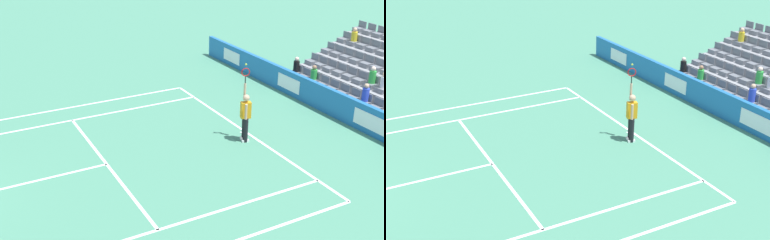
% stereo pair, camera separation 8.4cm
% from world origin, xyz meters
% --- Properties ---
extents(line_baseline, '(10.97, 0.10, 0.01)m').
position_xyz_m(line_baseline, '(0.00, -11.89, 0.00)').
color(line_baseline, white).
rests_on(line_baseline, ground).
extents(line_service, '(8.23, 0.10, 0.01)m').
position_xyz_m(line_service, '(0.00, -6.40, 0.00)').
color(line_service, white).
rests_on(line_service, ground).
extents(line_centre_service, '(0.10, 6.40, 0.01)m').
position_xyz_m(line_centre_service, '(0.00, -3.20, 0.00)').
color(line_centre_service, white).
rests_on(line_centre_service, ground).
extents(line_singles_sideline_left, '(0.10, 11.89, 0.01)m').
position_xyz_m(line_singles_sideline_left, '(4.12, -5.95, 0.00)').
color(line_singles_sideline_left, white).
rests_on(line_singles_sideline_left, ground).
extents(line_singles_sideline_right, '(0.10, 11.89, 0.01)m').
position_xyz_m(line_singles_sideline_right, '(-4.12, -5.95, 0.00)').
color(line_singles_sideline_right, white).
rests_on(line_singles_sideline_right, ground).
extents(line_doubles_sideline_left, '(0.10, 11.89, 0.01)m').
position_xyz_m(line_doubles_sideline_left, '(5.49, -5.95, 0.00)').
color(line_doubles_sideline_left, white).
rests_on(line_doubles_sideline_left, ground).
extents(line_centre_mark, '(0.10, 0.20, 0.01)m').
position_xyz_m(line_centre_mark, '(0.00, -11.79, 0.00)').
color(line_centre_mark, white).
rests_on(line_centre_mark, ground).
extents(sponsor_barrier, '(19.10, 0.22, 1.09)m').
position_xyz_m(sponsor_barrier, '(0.00, -15.88, 0.54)').
color(sponsor_barrier, '#1E66AD').
rests_on(sponsor_barrier, ground).
extents(tennis_player, '(0.51, 0.43, 2.85)m').
position_xyz_m(tennis_player, '(-0.62, -11.45, 0.99)').
color(tennis_player, black).
rests_on(tennis_player, ground).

